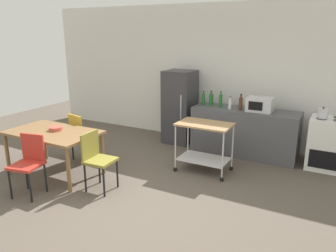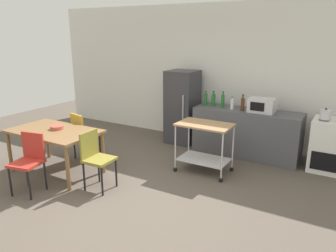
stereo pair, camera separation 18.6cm
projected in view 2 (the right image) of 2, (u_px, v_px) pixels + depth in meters
name	position (u px, v px, depth m)	size (l,w,h in m)	color
ground_plane	(127.00, 200.00, 4.68)	(12.00, 12.00, 0.00)	brown
back_wall	(217.00, 74.00, 6.93)	(8.40, 0.12, 2.90)	silver
kitchen_counter	(246.00, 133.00, 6.27)	(2.00, 0.64, 0.90)	#4C4C51
dining_table	(54.00, 135.00, 5.43)	(1.50, 0.90, 0.75)	brown
chair_mustard	(83.00, 133.00, 6.05)	(0.48, 0.48, 0.89)	gold
chair_red	(29.00, 159.00, 4.80)	(0.47, 0.47, 0.89)	#B72D23
chair_olive	(96.00, 156.00, 4.91)	(0.42, 0.42, 0.89)	olive
stove_oven	(330.00, 145.00, 5.58)	(0.60, 0.61, 0.92)	white
refrigerator	(182.00, 107.00, 6.97)	(0.60, 0.63, 1.55)	#333338
kitchen_cart	(204.00, 140.00, 5.49)	(0.91, 0.57, 0.85)	#A37A51
bottle_sparkling_water	(206.00, 99.00, 6.54)	(0.06, 0.06, 0.29)	#1E6628
bottle_soda	(213.00, 100.00, 6.46)	(0.08, 0.08, 0.30)	#1E6628
bottle_soy_sauce	(223.00, 101.00, 6.32)	(0.07, 0.07, 0.32)	#1E6628
bottle_olive_oil	(232.00, 104.00, 6.18)	(0.07, 0.07, 0.24)	silver
bottle_sesame_oil	(243.00, 104.00, 6.08)	(0.07, 0.07, 0.31)	#4C2D19
microwave	(262.00, 105.00, 5.96)	(0.46, 0.35, 0.26)	silver
fruit_bowl	(57.00, 127.00, 5.46)	(0.21, 0.21, 0.06)	#B24C3F
kettle	(326.00, 114.00, 5.40)	(0.24, 0.17, 0.19)	silver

